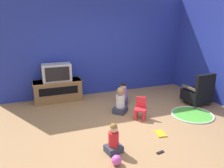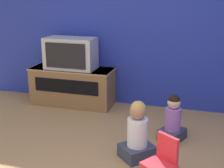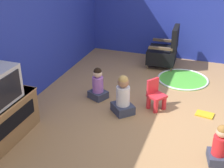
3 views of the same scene
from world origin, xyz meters
TOP-DOWN VIEW (x-y plane):
  - wall_back at (-0.09, 2.48)m, footprint 5.83×0.12m
  - tv_cabinet at (-1.39, 2.16)m, footprint 1.32×0.50m
  - television at (-1.39, 2.13)m, footprint 0.77×0.40m
  - yellow_kid_chair at (0.27, 0.33)m, footprint 0.36×0.35m
  - child_watching_left at (0.27, 1.36)m, footprint 0.36×0.37m
  - child_watching_right at (-0.05, 0.80)m, footprint 0.44×0.45m

SIDE VIEW (x-z plane):
  - yellow_kid_chair at x=0.27m, z-range -0.05..0.46m
  - child_watching_left at x=0.27m, z-range -0.04..0.54m
  - child_watching_right at x=-0.05m, z-range -0.04..0.61m
  - tv_cabinet at x=-1.39m, z-range 0.01..0.60m
  - television at x=-1.39m, z-range 0.59..1.08m
  - wall_back at x=-0.09m, z-range 0.00..2.88m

